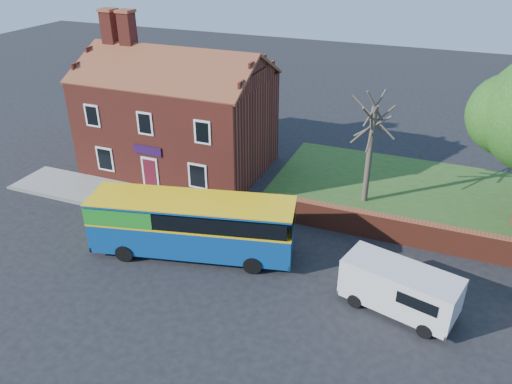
% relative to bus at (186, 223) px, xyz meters
% --- Properties ---
extents(ground, '(120.00, 120.00, 0.00)m').
position_rel_bus_xyz_m(ground, '(1.25, -1.92, -1.82)').
color(ground, black).
rests_on(ground, ground).
extents(pavement, '(18.00, 3.50, 0.12)m').
position_rel_bus_xyz_m(pavement, '(-5.75, 3.83, -1.76)').
color(pavement, gray).
rests_on(pavement, ground).
extents(kerb, '(18.00, 0.15, 0.14)m').
position_rel_bus_xyz_m(kerb, '(-5.75, 2.08, -1.75)').
color(kerb, slate).
rests_on(kerb, ground).
extents(grass_strip, '(26.00, 12.00, 0.04)m').
position_rel_bus_xyz_m(grass_strip, '(14.25, 11.08, -1.80)').
color(grass_strip, '#426B28').
rests_on(grass_strip, ground).
extents(shop_building, '(12.30, 8.13, 10.50)m').
position_rel_bus_xyz_m(shop_building, '(-5.77, 9.58, 1.59)').
color(shop_building, maroon).
rests_on(shop_building, ground).
extents(boundary_wall, '(22.00, 0.38, 1.60)m').
position_rel_bus_xyz_m(boundary_wall, '(14.25, 5.08, -1.01)').
color(boundary_wall, maroon).
rests_on(boundary_wall, ground).
extents(bus, '(10.86, 4.94, 3.21)m').
position_rel_bus_xyz_m(bus, '(0.00, 0.00, 0.00)').
color(bus, navy).
rests_on(bus, ground).
extents(van_near, '(5.41, 3.24, 2.22)m').
position_rel_bus_xyz_m(van_near, '(10.99, -0.48, -0.58)').
color(van_near, silver).
rests_on(van_near, ground).
extents(bare_tree, '(2.55, 3.04, 6.81)m').
position_rel_bus_xyz_m(bare_tree, '(7.64, 9.22, 1.68)').
color(bare_tree, '#4C4238').
rests_on(bare_tree, ground).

